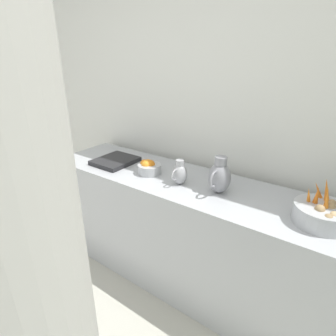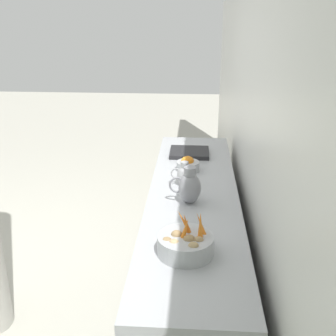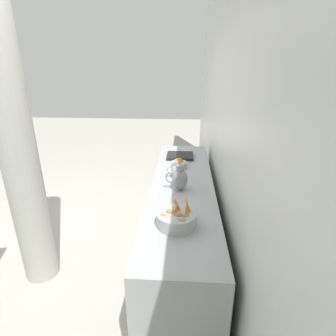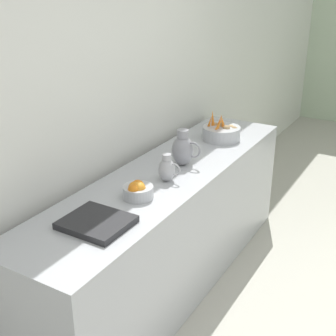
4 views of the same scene
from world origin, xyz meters
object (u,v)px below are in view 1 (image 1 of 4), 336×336
metal_pitcher_short (180,173)px  orange_bowl (149,167)px  vegetable_colander (322,213)px  metal_pitcher_tall (219,177)px

metal_pitcher_short → orange_bowl: bearing=-94.2°
vegetable_colander → metal_pitcher_tall: metal_pitcher_tall is taller
metal_pitcher_tall → metal_pitcher_short: bearing=-81.5°
vegetable_colander → orange_bowl: 1.21m
vegetable_colander → metal_pitcher_short: (0.04, -0.90, 0.02)m
vegetable_colander → metal_pitcher_short: size_ratio=1.65×
metal_pitcher_tall → metal_pitcher_short: metal_pitcher_tall is taller
orange_bowl → metal_pitcher_short: bearing=85.8°
vegetable_colander → orange_bowl: bearing=-89.3°
orange_bowl → metal_pitcher_short: 0.30m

